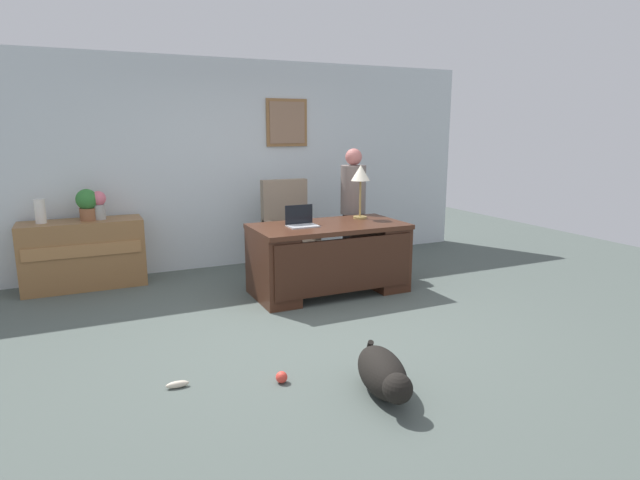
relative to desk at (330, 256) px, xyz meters
The scene contains 14 objects.
ground_plane 1.13m from the desk, 124.42° to the right, with size 12.00×12.00×0.00m, color #4C5651.
back_wall 2.06m from the desk, 108.71° to the left, with size 7.00×0.16×2.70m.
desk is the anchor object (origin of this frame).
credenza 2.86m from the desk, 151.00° to the left, with size 1.33×0.50×0.79m.
armchair 1.00m from the desk, 95.35° to the left, with size 0.60×0.59×1.18m.
person_standing 1.05m from the desk, 46.35° to the left, with size 0.32×0.32×1.58m.
dog_lying 2.38m from the desk, 106.75° to the right, with size 0.44×0.80×0.30m.
laptop 0.53m from the desk, behind, with size 0.32×0.22×0.22m.
desk_lamp 1.02m from the desk, 23.60° to the left, with size 0.22×0.22×0.63m.
vase_with_flowers 2.73m from the desk, 148.81° to the left, with size 0.17×0.17×0.33m.
vase_empty 3.25m from the desk, 154.40° to the left, with size 0.12×0.12×0.27m, color silver.
potted_plant 2.84m from the desk, 150.11° to the left, with size 0.24×0.24×0.36m.
dog_toy_ball 2.23m from the desk, 125.01° to the right, with size 0.09×0.09×0.09m, color #E53F33.
dog_toy_bone 2.54m from the desk, 141.61° to the right, with size 0.16×0.05×0.05m, color beige.
Camera 1 is at (-1.91, -4.27, 1.82)m, focal length 29.53 mm.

